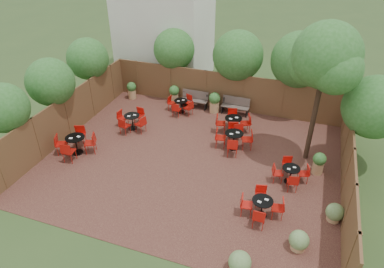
% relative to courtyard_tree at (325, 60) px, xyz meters
% --- Properties ---
extents(ground, '(80.00, 80.00, 0.00)m').
position_rel_courtyard_tree_xyz_m(ground, '(-4.52, -1.81, -4.35)').
color(ground, '#354F23').
rests_on(ground, ground).
extents(courtyard_paving, '(12.00, 10.00, 0.02)m').
position_rel_courtyard_tree_xyz_m(courtyard_paving, '(-4.52, -1.81, -4.34)').
color(courtyard_paving, '#3E1D19').
rests_on(courtyard_paving, ground).
extents(fence_back, '(12.00, 0.08, 2.00)m').
position_rel_courtyard_tree_xyz_m(fence_back, '(-4.52, 3.19, -3.35)').
color(fence_back, brown).
rests_on(fence_back, ground).
extents(fence_left, '(0.08, 10.00, 2.00)m').
position_rel_courtyard_tree_xyz_m(fence_left, '(-10.52, -1.81, -3.35)').
color(fence_left, brown).
rests_on(fence_left, ground).
extents(fence_right, '(0.08, 10.00, 2.00)m').
position_rel_courtyard_tree_xyz_m(fence_right, '(1.48, -1.81, -3.35)').
color(fence_right, brown).
rests_on(fence_right, ground).
extents(neighbour_building, '(5.00, 4.00, 8.00)m').
position_rel_courtyard_tree_xyz_m(neighbour_building, '(-9.02, 6.19, -0.35)').
color(neighbour_building, silver).
rests_on(neighbour_building, ground).
extents(overhang_foliage, '(15.47, 10.65, 2.78)m').
position_rel_courtyard_tree_xyz_m(overhang_foliage, '(-4.81, 1.76, -1.63)').
color(overhang_foliage, '#286320').
rests_on(overhang_foliage, ground).
extents(courtyard_tree, '(2.68, 2.58, 5.77)m').
position_rel_courtyard_tree_xyz_m(courtyard_tree, '(0.00, 0.00, 0.00)').
color(courtyard_tree, black).
rests_on(courtyard_tree, courtyard_paving).
extents(park_bench_left, '(1.43, 0.47, 0.88)m').
position_rel_courtyard_tree_xyz_m(park_bench_left, '(-5.97, 2.81, -3.88)').
color(park_bench_left, brown).
rests_on(park_bench_left, courtyard_paving).
extents(park_bench_right, '(1.44, 0.50, 0.88)m').
position_rel_courtyard_tree_xyz_m(park_bench_right, '(-3.75, 2.81, -3.88)').
color(park_bench_right, brown).
rests_on(park_bench_right, courtyard_paving).
extents(bistro_tables, '(10.44, 7.47, 0.93)m').
position_rel_courtyard_tree_xyz_m(bistro_tables, '(-4.83, -0.96, -3.90)').
color(bistro_tables, black).
rests_on(bistro_tables, courtyard_paving).
extents(planters, '(10.63, 4.34, 1.09)m').
position_rel_courtyard_tree_xyz_m(planters, '(-5.31, 1.93, -3.79)').
color(planters, tan).
rests_on(planters, courtyard_paving).
extents(low_shrubs, '(3.20, 3.70, 0.72)m').
position_rel_courtyard_tree_xyz_m(low_shrubs, '(-0.15, -5.12, -4.00)').
color(low_shrubs, tan).
rests_on(low_shrubs, courtyard_paving).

